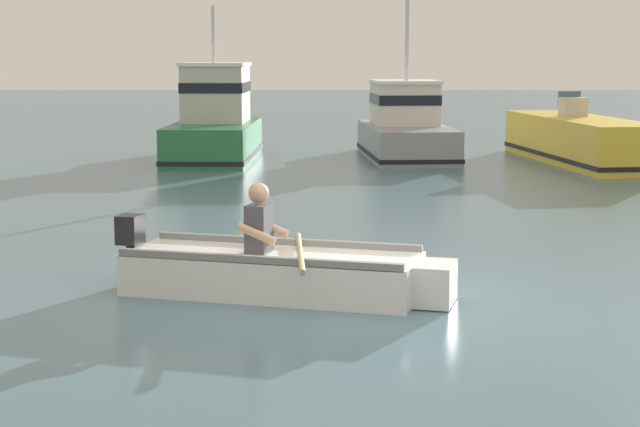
# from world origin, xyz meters

# --- Properties ---
(ground_plane) EXTENTS (120.00, 120.00, 0.00)m
(ground_plane) POSITION_xyz_m (0.00, 0.00, 0.00)
(ground_plane) COLOR slate
(rowboat_with_person) EXTENTS (3.68, 2.18, 1.19)m
(rowboat_with_person) POSITION_xyz_m (-0.94, 0.60, 0.25)
(rowboat_with_person) COLOR white
(rowboat_with_person) RESTS_ON ground
(moored_boat_green) EXTENTS (2.05, 4.83, 3.64)m
(moored_boat_green) POSITION_xyz_m (-3.03, 14.44, 0.85)
(moored_boat_green) COLOR #287042
(moored_boat_green) RESTS_ON ground
(moored_boat_grey) EXTENTS (2.26, 4.62, 4.61)m
(moored_boat_grey) POSITION_xyz_m (1.59, 14.86, 0.70)
(moored_boat_grey) COLOR gray
(moored_boat_grey) RESTS_ON ground
(moored_boat_yellow) EXTENTS (2.41, 6.36, 1.63)m
(moored_boat_yellow) POSITION_xyz_m (5.55, 13.73, 0.50)
(moored_boat_yellow) COLOR gold
(moored_boat_yellow) RESTS_ON ground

